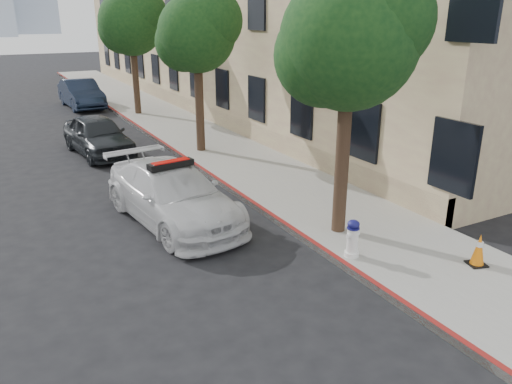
{
  "coord_description": "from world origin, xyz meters",
  "views": [
    {
      "loc": [
        -3.65,
        -10.17,
        4.75
      ],
      "look_at": [
        1.35,
        -0.97,
        1.0
      ],
      "focal_mm": 35.0,
      "sensor_mm": 36.0,
      "label": 1
    }
  ],
  "objects_px": {
    "traffic_cone": "(479,250)",
    "parked_car_far": "(81,94)",
    "fire_hydrant": "(353,239)",
    "police_car": "(173,194)",
    "parked_car_mid": "(98,135)"
  },
  "relations": [
    {
      "from": "traffic_cone",
      "to": "parked_car_far",
      "type": "bearing_deg",
      "value": 98.46
    },
    {
      "from": "police_car",
      "to": "traffic_cone",
      "type": "height_order",
      "value": "police_car"
    },
    {
      "from": "fire_hydrant",
      "to": "traffic_cone",
      "type": "bearing_deg",
      "value": -44.58
    },
    {
      "from": "police_car",
      "to": "fire_hydrant",
      "type": "relative_size",
      "value": 6.3
    },
    {
      "from": "police_car",
      "to": "parked_car_far",
      "type": "distance_m",
      "value": 17.15
    },
    {
      "from": "fire_hydrant",
      "to": "police_car",
      "type": "bearing_deg",
      "value": 115.54
    },
    {
      "from": "fire_hydrant",
      "to": "parked_car_far",
      "type": "bearing_deg",
      "value": 86.83
    },
    {
      "from": "fire_hydrant",
      "to": "traffic_cone",
      "type": "relative_size",
      "value": 1.2
    },
    {
      "from": "police_car",
      "to": "parked_car_far",
      "type": "bearing_deg",
      "value": 79.5
    },
    {
      "from": "police_car",
      "to": "parked_car_mid",
      "type": "bearing_deg",
      "value": 84.86
    },
    {
      "from": "parked_car_mid",
      "to": "parked_car_far",
      "type": "height_order",
      "value": "parked_car_far"
    },
    {
      "from": "parked_car_far",
      "to": "traffic_cone",
      "type": "relative_size",
      "value": 6.87
    },
    {
      "from": "police_car",
      "to": "parked_car_mid",
      "type": "relative_size",
      "value": 1.21
    },
    {
      "from": "parked_car_far",
      "to": "traffic_cone",
      "type": "xyz_separation_m",
      "value": [
        3.32,
        -22.35,
        -0.26
      ]
    },
    {
      "from": "police_car",
      "to": "fire_hydrant",
      "type": "bearing_deg",
      "value": -64.59
    }
  ]
}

